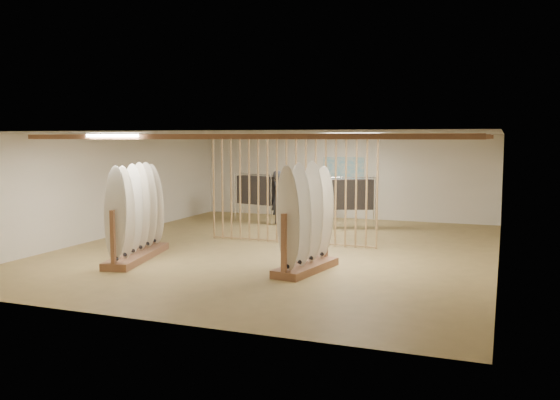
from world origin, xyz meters
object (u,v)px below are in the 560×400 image
at_px(rack_left, 137,227).
at_px(shopper_b, 322,193).
at_px(rack_right, 306,236).
at_px(clothing_rack_a, 257,190).
at_px(shopper_a, 279,194).
at_px(clothing_rack_b, 350,194).

bearing_deg(rack_left, shopper_b, 60.24).
height_order(rack_right, clothing_rack_a, rack_right).
bearing_deg(clothing_rack_a, shopper_b, 33.38).
distance_m(rack_left, shopper_a, 6.16).
bearing_deg(shopper_a, rack_right, 160.33).
relative_size(clothing_rack_b, shopper_a, 0.82).
distance_m(rack_left, shopper_b, 7.33).
relative_size(clothing_rack_a, clothing_rack_b, 1.01).
height_order(rack_right, clothing_rack_b, rack_right).
xyz_separation_m(rack_right, clothing_rack_a, (-3.71, 6.18, 0.31)).
bearing_deg(rack_right, rack_left, -166.78).
xyz_separation_m(rack_left, clothing_rack_a, (0.20, 6.36, 0.31)).
distance_m(rack_left, clothing_rack_a, 6.37).
relative_size(rack_left, shopper_a, 1.39).
xyz_separation_m(rack_right, shopper_a, (-2.85, 5.89, 0.23)).
bearing_deg(clothing_rack_a, clothing_rack_b, 11.14).
relative_size(clothing_rack_a, shopper_b, 0.85).
distance_m(rack_right, clothing_rack_b, 5.97).
bearing_deg(clothing_rack_b, shopper_b, 122.76).
bearing_deg(rack_right, clothing_rack_b, 106.29).
distance_m(rack_right, shopper_b, 7.03).
relative_size(clothing_rack_b, shopper_b, 0.85).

